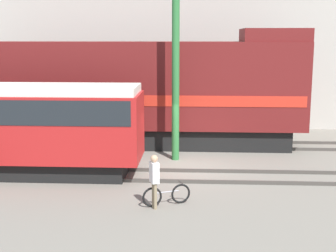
{
  "coord_description": "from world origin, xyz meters",
  "views": [
    {
      "loc": [
        0.28,
        -18.3,
        5.24
      ],
      "look_at": [
        -0.72,
        -0.17,
        1.8
      ],
      "focal_mm": 50.0,
      "sensor_mm": 36.0,
      "label": 1
    }
  ],
  "objects_px": {
    "streetcar": "(13,124)",
    "bicycle": "(167,195)",
    "freight_locomotive": "(133,92)",
    "utility_pole_left": "(176,48)",
    "person": "(154,176)"
  },
  "relations": [
    {
      "from": "streetcar",
      "to": "person",
      "type": "distance_m",
      "value": 6.64
    },
    {
      "from": "freight_locomotive",
      "to": "streetcar",
      "type": "height_order",
      "value": "freight_locomotive"
    },
    {
      "from": "streetcar",
      "to": "utility_pole_left",
      "type": "height_order",
      "value": "utility_pole_left"
    },
    {
      "from": "freight_locomotive",
      "to": "streetcar",
      "type": "bearing_deg",
      "value": -126.18
    },
    {
      "from": "bicycle",
      "to": "streetcar",
      "type": "bearing_deg",
      "value": 153.44
    },
    {
      "from": "streetcar",
      "to": "bicycle",
      "type": "bearing_deg",
      "value": -26.56
    },
    {
      "from": "utility_pole_left",
      "to": "bicycle",
      "type": "bearing_deg",
      "value": -90.51
    },
    {
      "from": "bicycle",
      "to": "person",
      "type": "relative_size",
      "value": 0.88
    },
    {
      "from": "person",
      "to": "streetcar",
      "type": "bearing_deg",
      "value": 149.63
    },
    {
      "from": "bicycle",
      "to": "utility_pole_left",
      "type": "xyz_separation_m",
      "value": [
        0.05,
        5.68,
        4.49
      ]
    },
    {
      "from": "streetcar",
      "to": "bicycle",
      "type": "height_order",
      "value": "streetcar"
    },
    {
      "from": "streetcar",
      "to": "person",
      "type": "xyz_separation_m",
      "value": [
        5.67,
        -3.32,
        -0.95
      ]
    },
    {
      "from": "person",
      "to": "utility_pole_left",
      "type": "distance_m",
      "value": 7.09
    },
    {
      "from": "freight_locomotive",
      "to": "utility_pole_left",
      "type": "bearing_deg",
      "value": -50.79
    },
    {
      "from": "utility_pole_left",
      "to": "streetcar",
      "type": "bearing_deg",
      "value": -156.31
    }
  ]
}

